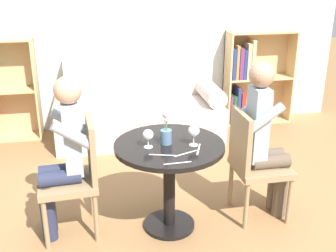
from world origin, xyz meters
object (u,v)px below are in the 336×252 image
bookshelf_right (249,78)px  wine_glass_left (148,135)px  person_left (62,155)px  chair_left (77,173)px  person_right (266,139)px  wine_glass_right (194,132)px  chair_right (253,160)px  flower_vase (166,134)px  couch (139,112)px

bookshelf_right → wine_glass_left: 2.72m
person_left → chair_left: bearing=92.6°
bookshelf_right → person_right: size_ratio=0.91×
person_right → wine_glass_right: person_right is taller
chair_right → person_right: person_right is taller
chair_right → wine_glass_right: bearing=100.3°
person_right → wine_glass_left: (-0.93, -0.07, 0.13)m
person_right → flower_vase: bearing=92.1°
chair_left → couch: bearing=155.3°
couch → chair_left: size_ratio=2.10×
couch → person_right: (0.77, -1.84, 0.36)m
wine_glass_right → flower_vase: bearing=161.6°
bookshelf_right → chair_right: (-0.77, -2.11, -0.09)m
chair_left → person_right: (1.45, -0.04, 0.17)m
chair_right → person_right: bearing=-89.7°
wine_glass_left → flower_vase: (0.14, 0.04, -0.01)m
chair_left → person_right: size_ratio=0.70×
chair_right → wine_glass_left: bearing=94.4°
bookshelf_right → flower_vase: bearing=-124.6°
person_left → bookshelf_right: bearing=129.0°
bookshelf_right → chair_left: 2.97m
chair_right → wine_glass_right: 0.61m
couch → wine_glass_right: bearing=-85.0°
couch → flower_vase: bearing=-90.7°
couch → person_right: person_right is taller
chair_right → wine_glass_right: chair_right is taller
chair_left → flower_vase: 0.73m
person_left → wine_glass_left: size_ratio=9.11×
couch → wine_glass_right: (0.17, -1.94, 0.51)m
chair_right → person_right: (0.09, 0.00, 0.17)m
person_right → couch: bearing=22.2°
chair_right → flower_vase: 0.76m
chair_left → wine_glass_right: chair_left is taller
chair_right → person_left: (-1.45, 0.04, 0.15)m
person_left → flower_vase: (0.75, -0.07, 0.14)m
person_right → flower_vase: person_right is taller
couch → wine_glass_right: 2.01m
chair_left → person_left: person_left is taller
chair_right → person_right: size_ratio=0.70×
chair_left → person_left: (-0.09, -0.01, 0.15)m
chair_right → flower_vase: flower_vase is taller
couch → person_left: person_left is taller
bookshelf_right → flower_vase: 2.61m
flower_vase → bookshelf_right: bearing=55.4°
person_left → wine_glass_right: 0.96m
chair_left → wine_glass_left: 0.62m
couch → flower_vase: flower_vase is taller
person_left → flower_vase: size_ratio=5.10×
couch → chair_right: (0.68, -1.84, 0.18)m
wine_glass_left → flower_vase: flower_vase is taller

